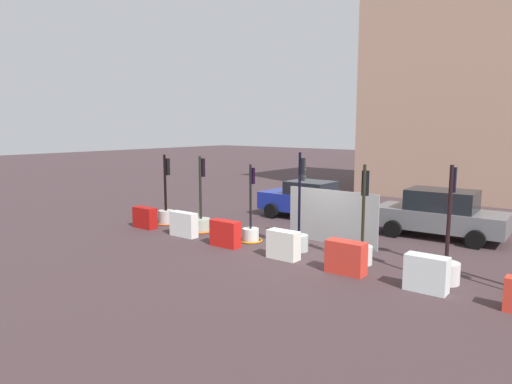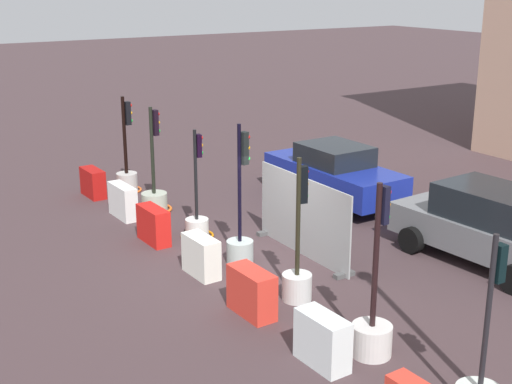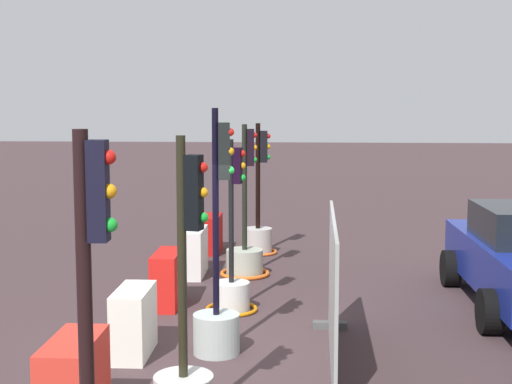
% 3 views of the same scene
% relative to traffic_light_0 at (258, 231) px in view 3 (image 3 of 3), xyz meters
% --- Properties ---
extents(ground_plane, '(120.00, 120.00, 0.00)m').
position_rel_traffic_light_0_xyz_m(ground_plane, '(6.74, 0.06, -0.51)').
color(ground_plane, '#423134').
extents(traffic_light_0, '(0.86, 0.86, 2.89)m').
position_rel_traffic_light_0_xyz_m(traffic_light_0, '(0.00, 0.00, 0.00)').
color(traffic_light_0, '#BBB7B2').
rests_on(traffic_light_0, ground_plane).
extents(traffic_light_1, '(0.97, 0.97, 2.92)m').
position_rel_traffic_light_0_xyz_m(traffic_light_1, '(2.17, -0.08, -0.09)').
color(traffic_light_1, '#ABB3A0').
rests_on(traffic_light_1, ground_plane).
extents(traffic_light_2, '(0.84, 0.84, 2.74)m').
position_rel_traffic_light_0_xyz_m(traffic_light_2, '(4.64, -0.04, -0.09)').
color(traffic_light_2, silver).
rests_on(traffic_light_2, ground_plane).
extents(traffic_light_3, '(0.61, 0.61, 3.22)m').
position_rel_traffic_light_0_xyz_m(traffic_light_3, '(6.66, 0.01, 0.09)').
color(traffic_light_3, '#A8B4B0').
rests_on(traffic_light_3, ground_plane).
extents(traffic_light_4, '(0.60, 0.60, 2.95)m').
position_rel_traffic_light_0_xyz_m(traffic_light_4, '(8.91, -0.01, 0.07)').
color(traffic_light_4, silver).
rests_on(traffic_light_4, ground_plane).
extents(construction_barrier_0, '(1.05, 0.46, 0.83)m').
position_rel_traffic_light_0_xyz_m(construction_barrier_0, '(-0.02, -1.07, -0.09)').
color(construction_barrier_0, '#B01310').
rests_on(construction_barrier_0, ground_plane).
extents(construction_barrier_1, '(1.16, 0.41, 0.91)m').
position_rel_traffic_light_0_xyz_m(construction_barrier_1, '(2.25, -1.04, -0.06)').
color(construction_barrier_1, white).
rests_on(construction_barrier_1, ground_plane).
extents(construction_barrier_2, '(1.10, 0.45, 0.89)m').
position_rel_traffic_light_0_xyz_m(construction_barrier_2, '(4.43, -1.12, -0.07)').
color(construction_barrier_2, red).
rests_on(construction_barrier_2, ground_plane).
extents(construction_barrier_3, '(1.02, 0.46, 0.88)m').
position_rel_traffic_light_0_xyz_m(construction_barrier_3, '(6.81, -1.07, -0.07)').
color(construction_barrier_3, white).
rests_on(construction_barrier_3, ground_plane).
extents(construction_barrier_4, '(1.10, 0.51, 0.91)m').
position_rel_traffic_light_0_xyz_m(construction_barrier_4, '(8.98, -1.12, -0.05)').
color(construction_barrier_4, red).
rests_on(construction_barrier_4, ground_plane).
extents(site_fence_panel, '(3.45, 0.50, 1.88)m').
position_rel_traffic_light_0_xyz_m(site_fence_panel, '(6.99, 1.50, 0.38)').
color(site_fence_panel, '#9DA09F').
rests_on(site_fence_panel, ground_plane).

